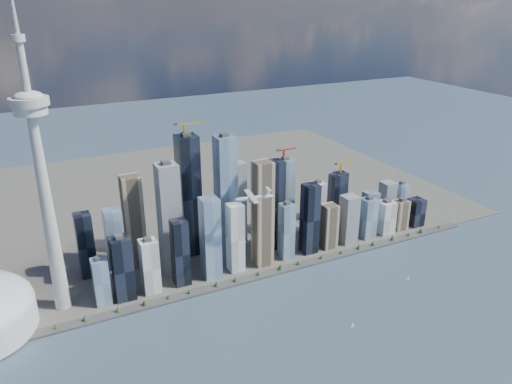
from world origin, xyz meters
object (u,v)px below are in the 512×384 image
needle_tower (42,178)px  sailboat_east (408,278)px  airplane (253,197)px  sailboat_west (353,325)px

needle_tower → sailboat_east: size_ratio=63.76×
airplane → sailboat_east: airplane is taller
needle_tower → airplane: size_ratio=7.57×
needle_tower → sailboat_east: bearing=-18.1°
airplane → needle_tower: bearing=175.8°
needle_tower → sailboat_west: 541.00m
airplane → sailboat_east: size_ratio=8.42×
needle_tower → airplane: needle_tower is taller
needle_tower → airplane: bearing=-14.0°
needle_tower → airplane: (322.49, -80.54, -61.01)m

